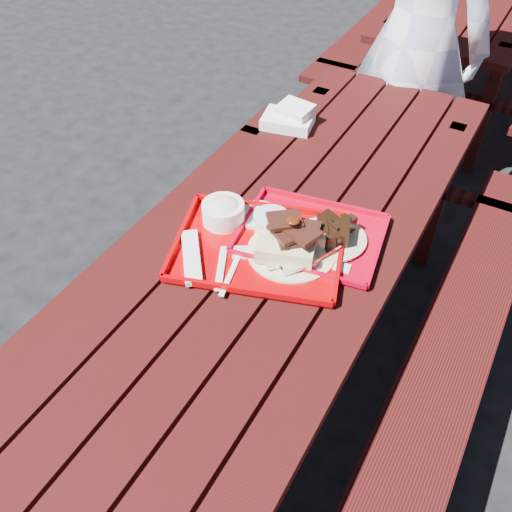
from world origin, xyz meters
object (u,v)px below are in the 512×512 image
(near_tray, at_px, (260,236))
(person, at_px, (417,38))
(picnic_table_far, at_px, (481,9))
(picnic_table_near, at_px, (278,285))
(far_tray, at_px, (308,234))

(near_tray, relative_size, person, 0.33)
(picnic_table_far, relative_size, near_tray, 4.00)
(picnic_table_near, height_order, near_tray, near_tray)
(far_tray, xyz_separation_m, person, (-0.09, 1.28, 0.13))
(picnic_table_far, bearing_deg, far_tray, -88.58)
(picnic_table_near, bearing_deg, person, 90.90)
(picnic_table_far, distance_m, person, 1.50)
(far_tray, distance_m, person, 1.29)
(picnic_table_far, xyz_separation_m, far_tray, (0.07, -2.74, 0.21))
(near_tray, relative_size, far_tray, 1.24)
(picnic_table_near, xyz_separation_m, near_tray, (-0.05, -0.04, 0.23))
(picnic_table_near, distance_m, far_tray, 0.23)
(person, bearing_deg, picnic_table_far, -79.69)
(picnic_table_near, xyz_separation_m, picnic_table_far, (0.00, 2.80, 0.00))
(picnic_table_far, bearing_deg, picnic_table_near, -90.00)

